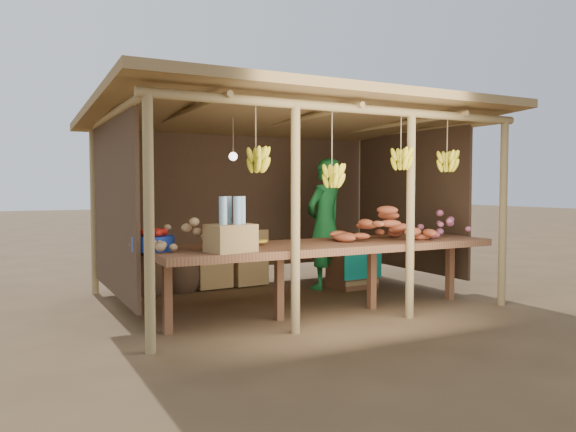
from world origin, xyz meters
name	(u,v)px	position (x,y,z in m)	size (l,w,h in m)	color
ground	(288,299)	(0.00, 0.00, 0.00)	(60.00, 60.00, 0.00)	brown
stall_structure	(292,147)	(0.01, -0.08, 1.91)	(4.70, 3.50, 2.43)	#977C4E
counter	(328,248)	(0.00, -0.95, 0.74)	(3.90, 1.05, 0.80)	brown
potato_heap	(184,232)	(-1.63, -0.95, 0.98)	(0.88, 0.53, 0.36)	#A58155
sweet_potato_heap	(380,225)	(0.67, -1.00, 0.98)	(1.14, 0.68, 0.36)	#A64C2A
onion_heap	(439,222)	(1.58, -0.97, 0.98)	(0.82, 0.49, 0.36)	#B35770
banana_pile	(239,230)	(-1.03, -0.88, 0.97)	(0.57, 0.34, 0.35)	gold
tomato_basin	(153,242)	(-1.90, -0.83, 0.89)	(0.41, 0.41, 0.21)	navy
bottle_box	(231,231)	(-1.28, -1.28, 1.00)	(0.47, 0.40, 0.53)	#9C7946
vendor	(325,224)	(0.80, 0.43, 0.90)	(0.66, 0.43, 1.81)	#17682A
tarp_crate	(352,265)	(1.17, 0.31, 0.31)	(0.67, 0.59, 0.76)	brown
carton_stack	(235,262)	(-0.24, 1.15, 0.35)	(1.07, 0.43, 0.79)	#9C7946
burlap_sacks	(167,272)	(-1.25, 1.09, 0.28)	(0.92, 0.48, 0.65)	#473221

